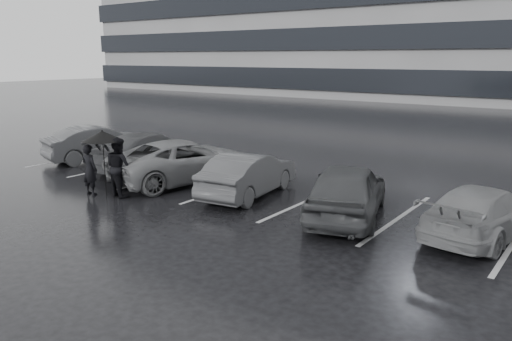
{
  "coord_description": "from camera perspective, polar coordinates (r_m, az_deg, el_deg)",
  "views": [
    {
      "loc": [
        7.83,
        -9.88,
        4.17
      ],
      "look_at": [
        -0.17,
        1.0,
        1.1
      ],
      "focal_mm": 35.0,
      "sensor_mm": 36.0,
      "label": 1
    }
  ],
  "objects": [
    {
      "name": "car_east",
      "position": [
        12.99,
        24.47,
        -4.29
      ],
      "size": [
        2.28,
        4.41,
        1.22
      ],
      "primitive_type": "imported",
      "rotation": [
        0.0,
        0.0,
        3.0
      ],
      "color": "#515154",
      "rests_on": "ground"
    },
    {
      "name": "car_west_d",
      "position": [
        21.6,
        -17.45,
        3.01
      ],
      "size": [
        2.64,
        4.6,
        1.43
      ],
      "primitive_type": "imported",
      "rotation": [
        0.0,
        0.0,
        2.87
      ],
      "color": "#2B2B2D",
      "rests_on": "ground"
    },
    {
      "name": "pedestrian_left",
      "position": [
        16.18,
        -18.47,
        0.09
      ],
      "size": [
        0.6,
        0.41,
        1.59
      ],
      "primitive_type": "imported",
      "rotation": [
        0.0,
        0.0,
        3.2
      ],
      "color": "black",
      "rests_on": "ground"
    },
    {
      "name": "pedestrian_right",
      "position": [
        15.74,
        -15.37,
        0.39
      ],
      "size": [
        1.0,
        0.85,
        1.82
      ],
      "primitive_type": "imported",
      "rotation": [
        0.0,
        0.0,
        2.95
      ],
      "color": "black",
      "rests_on": "ground"
    },
    {
      "name": "ground",
      "position": [
        13.28,
        -1.96,
        -5.5
      ],
      "size": [
        160.0,
        160.0,
        0.0
      ],
      "primitive_type": "plane",
      "color": "black",
      "rests_on": "ground"
    },
    {
      "name": "umbrella",
      "position": [
        15.81,
        -17.15,
        3.8
      ],
      "size": [
        1.2,
        1.2,
        2.03
      ],
      "color": "black",
      "rests_on": "ground"
    },
    {
      "name": "car_west_b",
      "position": [
        17.24,
        -8.18,
        1.13
      ],
      "size": [
        3.51,
        5.6,
        1.44
      ],
      "primitive_type": "imported",
      "rotation": [
        0.0,
        0.0,
        2.91
      ],
      "color": "#515154",
      "rests_on": "ground"
    },
    {
      "name": "stall_stripes",
      "position": [
        15.66,
        1.41,
        -2.64
      ],
      "size": [
        19.72,
        5.0,
        0.0
      ],
      "color": "#AAAAAD",
      "rests_on": "ground"
    },
    {
      "name": "car_main",
      "position": [
        13.37,
        10.39,
        -2.25
      ],
      "size": [
        3.0,
        4.71,
        1.49
      ],
      "primitive_type": "imported",
      "rotation": [
        0.0,
        0.0,
        3.45
      ],
      "color": "black",
      "rests_on": "ground"
    },
    {
      "name": "car_west_a",
      "position": [
        15.31,
        -0.84,
        -0.42
      ],
      "size": [
        1.99,
        4.22,
        1.34
      ],
      "primitive_type": "imported",
      "rotation": [
        0.0,
        0.0,
        3.29
      ],
      "color": "#2B2B2D",
      "rests_on": "ground"
    },
    {
      "name": "car_west_c",
      "position": [
        19.35,
        -12.05,
        2.21
      ],
      "size": [
        2.17,
        4.95,
        1.41
      ],
      "primitive_type": "imported",
      "rotation": [
        0.0,
        0.0,
        3.18
      ],
      "color": "black",
      "rests_on": "ground"
    }
  ]
}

